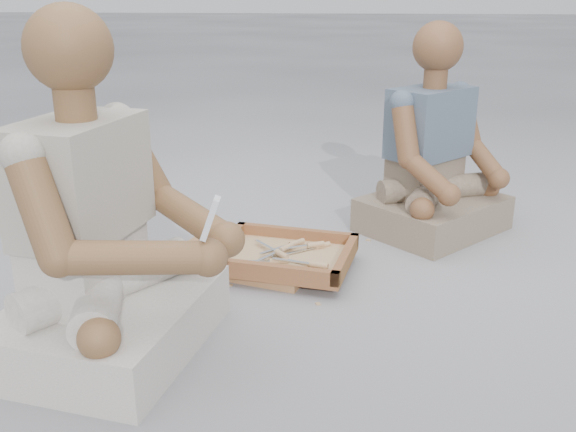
# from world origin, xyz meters

# --- Properties ---
(ground) EXTENTS (60.00, 60.00, 0.00)m
(ground) POSITION_xyz_m (0.00, 0.00, 0.00)
(ground) COLOR #9E9EA4
(ground) RESTS_ON ground
(carved_panel) EXTENTS (0.66, 0.53, 0.04)m
(carved_panel) POSITION_xyz_m (-0.24, 0.38, 0.02)
(carved_panel) COLOR #AE7643
(carved_panel) RESTS_ON ground
(tool_tray) EXTENTS (0.58, 0.50, 0.07)m
(tool_tray) POSITION_xyz_m (-0.07, 0.32, 0.06)
(tool_tray) COLOR brown
(tool_tray) RESTS_ON carved_panel
(chisel_0) EXTENTS (0.16, 0.18, 0.02)m
(chisel_0) POSITION_xyz_m (-0.09, 0.31, 0.08)
(chisel_0) COLOR silver
(chisel_0) RESTS_ON tool_tray
(chisel_1) EXTENTS (0.17, 0.17, 0.02)m
(chisel_1) POSITION_xyz_m (-0.05, 0.41, 0.08)
(chisel_1) COLOR silver
(chisel_1) RESTS_ON tool_tray
(chisel_2) EXTENTS (0.19, 0.15, 0.02)m
(chisel_2) POSITION_xyz_m (0.05, 0.42, 0.07)
(chisel_2) COLOR silver
(chisel_2) RESTS_ON tool_tray
(chisel_3) EXTENTS (0.22, 0.04, 0.02)m
(chisel_3) POSITION_xyz_m (-0.11, 0.25, 0.07)
(chisel_3) COLOR silver
(chisel_3) RESTS_ON tool_tray
(chisel_4) EXTENTS (0.21, 0.10, 0.02)m
(chisel_4) POSITION_xyz_m (0.03, 0.40, 0.08)
(chisel_4) COLOR silver
(chisel_4) RESTS_ON tool_tray
(chisel_5) EXTENTS (0.22, 0.07, 0.02)m
(chisel_5) POSITION_xyz_m (0.05, 0.21, 0.08)
(chisel_5) COLOR silver
(chisel_5) RESTS_ON tool_tray
(chisel_6) EXTENTS (0.21, 0.10, 0.02)m
(chisel_6) POSITION_xyz_m (0.03, 0.24, 0.07)
(chisel_6) COLOR silver
(chisel_6) RESTS_ON tool_tray
(chisel_7) EXTENTS (0.13, 0.19, 0.02)m
(chisel_7) POSITION_xyz_m (-0.08, 0.35, 0.08)
(chisel_7) COLOR silver
(chisel_7) RESTS_ON tool_tray
(wood_chip_0) EXTENTS (0.02, 0.02, 0.00)m
(wood_chip_0) POSITION_xyz_m (-0.09, 0.37, 0.00)
(wood_chip_0) COLOR tan
(wood_chip_0) RESTS_ON ground
(wood_chip_1) EXTENTS (0.02, 0.02, 0.00)m
(wood_chip_1) POSITION_xyz_m (-0.35, 0.46, 0.00)
(wood_chip_1) COLOR tan
(wood_chip_1) RESTS_ON ground
(wood_chip_2) EXTENTS (0.02, 0.02, 0.00)m
(wood_chip_2) POSITION_xyz_m (0.26, 0.68, 0.00)
(wood_chip_2) COLOR tan
(wood_chip_2) RESTS_ON ground
(wood_chip_3) EXTENTS (0.02, 0.02, 0.00)m
(wood_chip_3) POSITION_xyz_m (-0.28, 0.18, 0.00)
(wood_chip_3) COLOR tan
(wood_chip_3) RESTS_ON ground
(wood_chip_4) EXTENTS (0.02, 0.02, 0.00)m
(wood_chip_4) POSITION_xyz_m (0.14, 0.23, 0.00)
(wood_chip_4) COLOR tan
(wood_chip_4) RESTS_ON ground
(wood_chip_5) EXTENTS (0.02, 0.02, 0.00)m
(wood_chip_5) POSITION_xyz_m (-0.26, 0.16, 0.00)
(wood_chip_5) COLOR tan
(wood_chip_5) RESTS_ON ground
(wood_chip_6) EXTENTS (0.02, 0.02, 0.00)m
(wood_chip_6) POSITION_xyz_m (-0.34, 0.30, 0.00)
(wood_chip_6) COLOR tan
(wood_chip_6) RESTS_ON ground
(wood_chip_7) EXTENTS (0.02, 0.02, 0.00)m
(wood_chip_7) POSITION_xyz_m (-0.41, 0.67, 0.00)
(wood_chip_7) COLOR tan
(wood_chip_7) RESTS_ON ground
(wood_chip_8) EXTENTS (0.02, 0.02, 0.00)m
(wood_chip_8) POSITION_xyz_m (0.03, 0.65, 0.00)
(wood_chip_8) COLOR tan
(wood_chip_8) RESTS_ON ground
(wood_chip_9) EXTENTS (0.02, 0.02, 0.00)m
(wood_chip_9) POSITION_xyz_m (0.08, 0.04, 0.00)
(wood_chip_9) COLOR tan
(wood_chip_9) RESTS_ON ground
(wood_chip_10) EXTENTS (0.02, 0.02, 0.00)m
(wood_chip_10) POSITION_xyz_m (-0.15, 0.33, 0.00)
(wood_chip_10) COLOR tan
(wood_chip_10) RESTS_ON ground
(wood_chip_11) EXTENTS (0.02, 0.02, 0.00)m
(wood_chip_11) POSITION_xyz_m (-0.33, 0.68, 0.00)
(wood_chip_11) COLOR tan
(wood_chip_11) RESTS_ON ground
(craftsman) EXTENTS (0.73, 0.74, 1.02)m
(craftsman) POSITION_xyz_m (-0.54, -0.31, 0.35)
(craftsman) COLOR beige
(craftsman) RESTS_ON ground
(companion) EXTENTS (0.75, 0.76, 0.93)m
(companion) POSITION_xyz_m (0.55, 0.86, 0.31)
(companion) COLOR gray
(companion) RESTS_ON ground
(mobile_phone) EXTENTS (0.06, 0.05, 0.12)m
(mobile_phone) POSITION_xyz_m (-0.18, -0.44, 0.48)
(mobile_phone) COLOR silver
(mobile_phone) RESTS_ON craftsman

